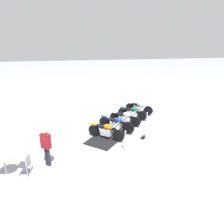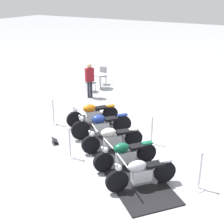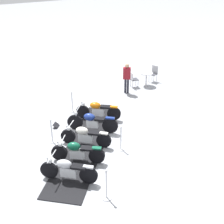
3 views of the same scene
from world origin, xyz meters
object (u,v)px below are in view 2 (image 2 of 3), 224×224
at_px(motorcycle_copper, 92,114).
at_px(motorcycle_chrome, 140,172).
at_px(stanchion_right_front, 54,116).
at_px(info_placard, 55,142).
at_px(cafe_chair_near_table, 90,82).
at_px(stanchion_right_mid, 70,148).
at_px(cafe_chair_across_table, 103,74).
at_px(motorcycle_forest, 125,154).
at_px(motorcycle_navy, 101,124).
at_px(bystander_person, 90,78).
at_px(stanchion_left_rear, 200,178).
at_px(stanchion_left_mid, 152,136).
at_px(cafe_table, 100,78).
at_px(motorcycle_cream, 112,138).

xyz_separation_m(motorcycle_copper, motorcycle_chrome, (-2.91, -3.51, 0.00)).
distance_m(motorcycle_copper, stanchion_right_front, 1.54).
relative_size(info_placard, cafe_chair_near_table, 0.49).
xyz_separation_m(stanchion_right_mid, cafe_chair_across_table, (7.70, 3.54, 0.21)).
bearing_deg(motorcycle_forest, motorcycle_navy, -92.60).
xyz_separation_m(stanchion_right_front, bystander_person, (3.53, 0.64, 0.65)).
bearing_deg(bystander_person, stanchion_left_rear, -0.42).
distance_m(stanchion_left_mid, info_placard, 3.40).
bearing_deg(motorcycle_forest, info_placard, -57.00).
bearing_deg(cafe_table, bystander_person, -166.66).
distance_m(motorcycle_copper, stanchion_left_rear, 5.36).
xyz_separation_m(motorcycle_cream, cafe_chair_across_table, (6.61, 4.44, 0.10)).
bearing_deg(cafe_table, stanchion_left_mid, -132.89).
relative_size(stanchion_right_front, stanchion_left_mid, 1.01).
distance_m(motorcycle_cream, bystander_person, 5.71).
bearing_deg(stanchion_left_mid, motorcycle_forest, 178.04).
bearing_deg(info_placard, cafe_chair_across_table, -31.53).
relative_size(motorcycle_navy, stanchion_right_front, 1.71).
bearing_deg(stanchion_right_front, stanchion_left_rear, -102.94).
bearing_deg(cafe_chair_across_table, stanchion_left_rear, 23.84).
relative_size(motorcycle_copper, info_placard, 4.14).
height_order(motorcycle_chrome, stanchion_left_rear, stanchion_left_rear).
bearing_deg(cafe_chair_near_table, motorcycle_chrome, -126.28).
xyz_separation_m(cafe_chair_across_table, bystander_person, (-2.34, -0.69, 0.46)).
bearing_deg(motorcycle_forest, motorcycle_chrome, 86.98).
distance_m(motorcycle_cream, motorcycle_chrome, 2.28).
bearing_deg(motorcycle_forest, stanchion_right_mid, -41.62).
bearing_deg(stanchion_left_rear, motorcycle_navy, 70.61).
xyz_separation_m(stanchion_right_mid, cafe_chair_near_table, (6.14, 3.38, 0.16)).
xyz_separation_m(motorcycle_chrome, cafe_chair_across_table, (8.07, 6.19, 0.08)).
bearing_deg(stanchion_left_rear, stanchion_right_mid, 95.53).
height_order(motorcycle_copper, bystander_person, bystander_person).
xyz_separation_m(motorcycle_forest, stanchion_right_front, (1.47, 4.00, -0.09)).
xyz_separation_m(motorcycle_navy, stanchion_left_mid, (0.41, -1.83, -0.18)).
relative_size(motorcycle_chrome, stanchion_right_mid, 1.53).
relative_size(stanchion_left_mid, cafe_chair_across_table, 1.07).
relative_size(motorcycle_navy, cafe_chair_across_table, 1.85).
bearing_deg(motorcycle_cream, info_placard, -33.82).
height_order(stanchion_left_mid, bystander_person, bystander_person).
xyz_separation_m(motorcycle_chrome, cafe_table, (7.31, 5.88, 0.10)).
distance_m(motorcycle_navy, info_placard, 1.75).
relative_size(motorcycle_forest, bystander_person, 1.01).
relative_size(motorcycle_cream, motorcycle_chrome, 1.02).
distance_m(cafe_table, bystander_person, 1.68).
relative_size(stanchion_left_mid, cafe_table, 1.34).
relative_size(motorcycle_navy, motorcycle_forest, 1.05).
bearing_deg(stanchion_right_front, motorcycle_navy, -90.52).
bearing_deg(motorcycle_navy, info_placard, -1.65).
xyz_separation_m(motorcycle_forest, stanchion_right_mid, (-0.36, 1.78, -0.10)).
bearing_deg(bystander_person, motorcycle_chrome, -10.84).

